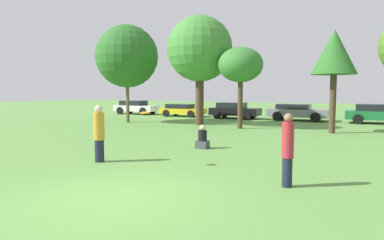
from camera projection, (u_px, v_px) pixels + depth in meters
name	position (u px, v px, depth m)	size (l,w,h in m)	color
ground_plane	(115.00, 198.00, 7.46)	(120.00, 120.00, 0.00)	#5B8E42
person_thrower	(99.00, 133.00, 11.19)	(0.35, 0.35, 1.84)	#191E33
person_catcher	(288.00, 149.00, 8.26)	(0.28, 0.28, 1.78)	#191E33
frisbee	(145.00, 113.00, 10.35)	(0.27, 0.27, 0.06)	orange
bystander_sitting	(203.00, 139.00, 13.84)	(0.47, 0.39, 0.95)	#3F3F47
tree_0	(127.00, 56.00, 24.77)	(4.45, 4.45, 6.96)	brown
tree_1	(200.00, 49.00, 22.90)	(4.33, 4.33, 7.22)	#473323
tree_2	(241.00, 65.00, 20.77)	(2.68, 2.68, 4.90)	#473323
tree_3	(334.00, 53.00, 18.44)	(2.37, 2.37, 5.53)	#473323
parked_car_white	(136.00, 107.00, 33.74)	(4.35, 2.02, 1.32)	silver
parked_car_yellow	(182.00, 110.00, 30.88)	(4.00, 2.13, 1.10)	gold
parked_car_black	(234.00, 110.00, 28.51)	(4.10, 2.04, 1.32)	black
parked_car_grey	(297.00, 112.00, 26.61)	(4.50, 2.26, 1.26)	slate
parked_car_green	(379.00, 113.00, 23.98)	(4.49, 2.15, 1.36)	#196633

